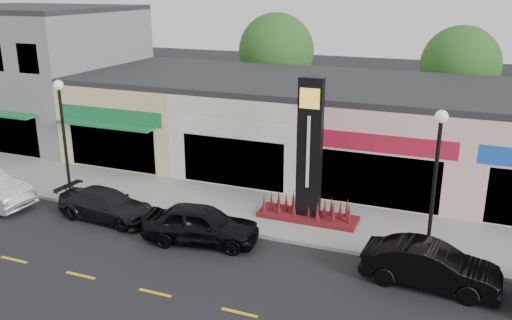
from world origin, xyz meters
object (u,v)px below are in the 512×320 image
(pylon_sign, at_px, (309,171))
(lamp_west_near, at_px, (63,128))
(car_dark_sedan, at_px, (106,205))
(car_black_conv, at_px, (431,266))
(car_black_sedan, at_px, (201,224))
(lamp_east_near, at_px, (436,171))

(pylon_sign, bearing_deg, lamp_west_near, -171.23)
(car_dark_sedan, distance_m, car_black_conv, 13.30)
(car_dark_sedan, height_order, car_black_sedan, car_black_sedan)
(car_black_conv, bearing_deg, pylon_sign, 60.54)
(lamp_west_near, distance_m, car_black_sedan, 8.34)
(car_black_sedan, bearing_deg, pylon_sign, -53.80)
(pylon_sign, relative_size, car_black_conv, 1.35)
(car_dark_sedan, xyz_separation_m, car_black_conv, (13.29, -0.49, 0.09))
(car_black_sedan, xyz_separation_m, car_black_conv, (8.53, -0.02, -0.04))
(lamp_west_near, relative_size, lamp_east_near, 1.00)
(lamp_west_near, bearing_deg, lamp_east_near, 0.00)
(lamp_west_near, xyz_separation_m, car_black_sedan, (7.71, -1.66, -2.71))
(lamp_east_near, relative_size, car_black_conv, 1.23)
(car_dark_sedan, relative_size, car_black_sedan, 0.98)
(pylon_sign, bearing_deg, car_black_sedan, -134.41)
(lamp_east_near, xyz_separation_m, pylon_sign, (-5.00, 1.70, -1.20))
(pylon_sign, xyz_separation_m, car_dark_sedan, (-8.06, -2.89, -1.63))
(car_black_sedan, bearing_deg, car_black_conv, -99.55)
(pylon_sign, relative_size, car_dark_sedan, 1.36)
(car_black_conv, bearing_deg, lamp_east_near, 11.33)
(lamp_east_near, height_order, car_black_conv, lamp_east_near)
(lamp_east_near, xyz_separation_m, car_dark_sedan, (-13.06, -1.19, -2.84))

